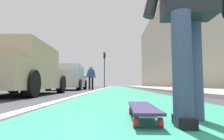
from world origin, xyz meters
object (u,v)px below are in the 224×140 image
Objects in this scene: parked_car_mid at (69,78)px; pedestrian_distant at (91,76)px; skater_person at (187,3)px; traffic_light at (104,63)px; skateboard at (143,108)px; parked_car_near at (20,71)px.

pedestrian_distant reaches higher than parked_car_mid.
skater_person is 0.34× the size of traffic_light.
skateboard is 10.21m from parked_car_mid.
parked_car_mid is at bearing 17.37° from skateboard.
parked_car_mid is at bearing 18.93° from skater_person.
traffic_light is at bearing -3.88° from parked_car_near.
parked_car_near is 20.28m from traffic_light.
skater_person is at bearing -140.22° from parked_car_near.
parked_car_near reaches higher than skateboard.
skateboard is 0.18× the size of traffic_light.
skateboard is at bearing -162.63° from parked_car_mid.
pedestrian_distant is (-12.77, 0.20, -2.36)m from traffic_light.
parked_car_near is at bearing 39.78° from skater_person.
skater_person is (-0.15, -0.35, 0.84)m from skateboard.
parked_car_near is at bearing 176.12° from traffic_light.
skateboard is 24.27m from traffic_light.
skater_person is 1.04× the size of pedestrian_distant.
traffic_light reaches higher than skater_person.
parked_car_near is 7.41m from pedestrian_distant.
skater_person is at bearing -113.32° from skateboard.
skater_person is 24.34m from traffic_light.
skater_person is at bearing -175.20° from traffic_light.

